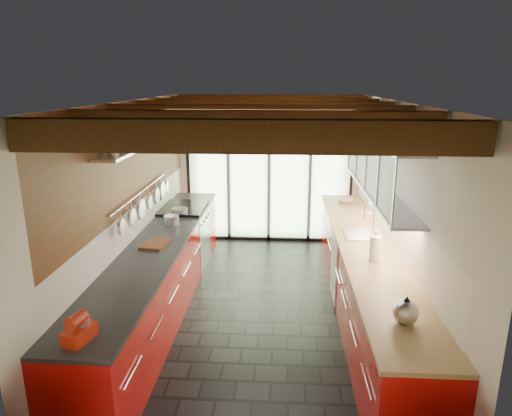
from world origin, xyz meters
name	(u,v)px	position (x,y,z in m)	size (l,w,h in m)	color
ground	(261,311)	(0.00, 0.00, 0.00)	(5.50, 5.50, 0.00)	black
room_shell	(261,184)	(0.00, 0.00, 1.65)	(5.50, 5.50, 5.50)	silver
ceiling_beams	(263,112)	(0.00, 0.38, 2.46)	(3.14, 5.06, 4.90)	#593316
glass_door	(269,150)	(0.00, 2.69, 1.66)	(2.95, 0.10, 2.90)	#C6EAAD
left_counter	(161,275)	(-1.28, 0.00, 0.46)	(0.68, 5.00, 0.92)	#B80D0C
range_stove	(185,237)	(-1.28, 1.45, 0.47)	(0.66, 0.90, 0.97)	silver
right_counter	(364,280)	(1.27, 0.00, 0.46)	(0.68, 5.00, 0.92)	#B80D0C
sink_assembly	(363,231)	(1.29, 0.40, 0.96)	(0.45, 0.52, 0.43)	silver
upper_cabinets_right	(381,165)	(1.43, 0.30, 1.85)	(0.34, 3.00, 3.00)	silver
left_wall_fixtures	(145,167)	(-1.47, 0.29, 1.78)	(0.28, 2.60, 0.96)	silver
stand_mixer	(79,329)	(-1.27, -2.24, 1.01)	(0.21, 0.29, 0.24)	red
pot_large	(171,220)	(-1.27, 0.66, 0.98)	(0.20, 0.20, 0.13)	silver
pot_small	(180,211)	(-1.27, 1.17, 0.97)	(0.24, 0.24, 0.09)	silver
cutting_board	(155,244)	(-1.27, -0.17, 0.94)	(0.27, 0.37, 0.03)	brown
kettle	(406,311)	(1.27, -1.82, 1.03)	(0.25, 0.28, 0.25)	silver
paper_towel	(375,249)	(1.27, -0.50, 1.06)	(0.15, 0.15, 0.34)	white
soap_bottle	(375,253)	(1.27, -0.50, 1.01)	(0.08, 0.09, 0.19)	silver
bowl	(345,201)	(1.27, 2.01, 0.95)	(0.24, 0.24, 0.06)	silver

